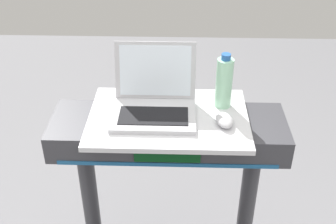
# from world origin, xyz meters

# --- Properties ---
(desk_board) EXTENTS (0.60, 0.41, 0.02)m
(desk_board) POSITION_xyz_m (0.00, 0.70, 1.07)
(desk_board) COLOR silver
(desk_board) RESTS_ON treadmill_base
(laptop) EXTENTS (0.31, 0.28, 0.24)m
(laptop) POSITION_xyz_m (-0.05, 0.73, 1.13)
(laptop) COLOR #B7B7BC
(laptop) RESTS_ON desk_board
(computer_mouse) EXTENTS (0.08, 0.11, 0.03)m
(computer_mouse) POSITION_xyz_m (0.21, 0.65, 1.10)
(computer_mouse) COLOR #B2B2B7
(computer_mouse) RESTS_ON desk_board
(water_bottle) EXTENTS (0.06, 0.06, 0.22)m
(water_bottle) POSITION_xyz_m (0.21, 0.78, 1.19)
(water_bottle) COLOR #9EDBB2
(water_bottle) RESTS_ON desk_board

